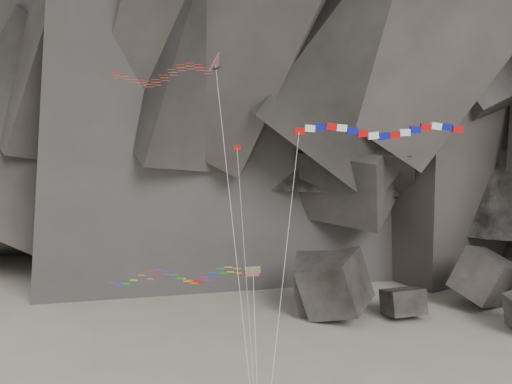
# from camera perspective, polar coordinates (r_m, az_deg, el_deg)

# --- Properties ---
(headland) EXTENTS (110.00, 70.00, 84.00)m
(headland) POSITION_cam_1_polar(r_m,az_deg,el_deg) (114.32, 4.87, 16.20)
(headland) COLOR #4A423C
(headland) RESTS_ON ground
(boulder_field) EXTENTS (41.02, 18.52, 9.16)m
(boulder_field) POSITION_cam_1_polar(r_m,az_deg,el_deg) (80.73, 19.27, -8.74)
(boulder_field) COLOR #47423F
(boulder_field) RESTS_ON ground
(delta_kite) EXTENTS (13.91, 12.93, 27.43)m
(delta_kite) POSITION_cam_1_polar(r_m,az_deg,el_deg) (51.03, -8.74, 10.30)
(delta_kite) COLOR red
(delta_kite) RESTS_ON ground
(banner_kite) EXTENTS (13.61, 13.09, 22.06)m
(banner_kite) POSITION_cam_1_polar(r_m,az_deg,el_deg) (48.58, 10.78, 5.33)
(banner_kite) COLOR #BF0B0B
(banner_kite) RESTS_ON ground
(parafoil_kite) EXTENTS (13.43, 9.99, 11.40)m
(parafoil_kite) POSITION_cam_1_polar(r_m,az_deg,el_deg) (49.54, -7.17, -7.38)
(parafoil_kite) COLOR #D1D80C
(parafoil_kite) RESTS_ON ground
(pennant_kite) EXTENTS (2.59, 5.84, 20.63)m
(pennant_kite) POSITION_cam_1_polar(r_m,az_deg,el_deg) (42.20, -1.21, -3.47)
(pennant_kite) COLOR #BF0B0B
(pennant_kite) RESTS_ON ground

